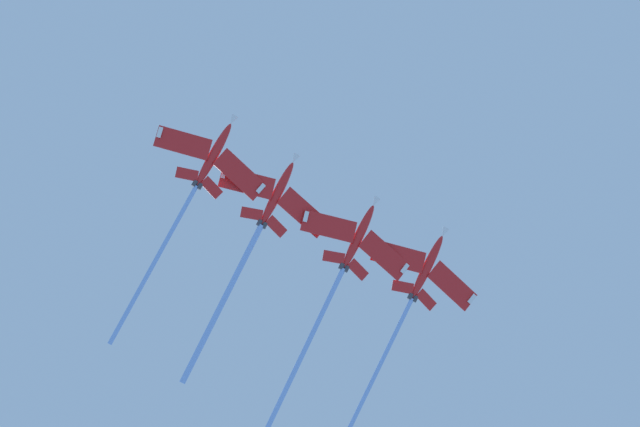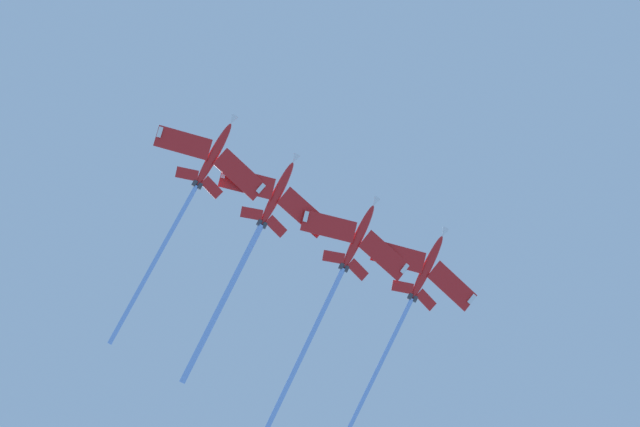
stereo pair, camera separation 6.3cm
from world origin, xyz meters
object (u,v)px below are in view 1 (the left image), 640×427
Objects in this scene: jet_inner_left at (343,270)px; jet_inner_right at (200,181)px; jet_centre at (258,233)px; jet_far_left at (416,291)px.

jet_inner_left is 1.03× the size of jet_inner_right.
jet_far_left is at bearing -172.58° from jet_centre.
jet_inner_left is (13.00, 0.99, -1.81)m from jet_far_left.
jet_centre reaches higher than jet_far_left.
jet_inner_right is at bearing 18.26° from jet_inner_left.
jet_inner_right is (26.32, 8.68, 1.10)m from jet_inner_left.
jet_far_left is 40.50m from jet_inner_right.
jet_centre is at bearing 7.42° from jet_far_left.
jet_far_left is 28.37m from jet_centre.
jet_inner_right is (39.32, 9.68, -0.71)m from jet_far_left.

